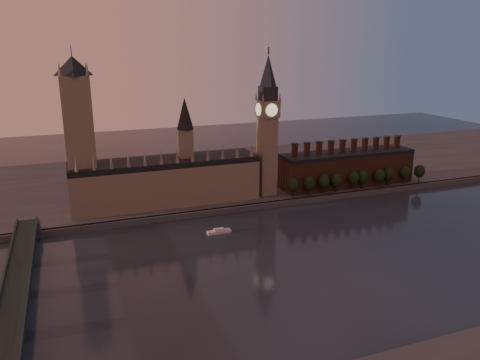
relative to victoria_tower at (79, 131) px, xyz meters
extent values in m
plane|color=black|center=(120.00, -115.00, -59.09)|extent=(900.00, 900.00, 0.00)
cube|color=#48484E|center=(120.00, -25.00, -57.09)|extent=(900.00, 4.00, 4.00)
cube|color=#48484E|center=(120.00, 65.00, -57.09)|extent=(900.00, 180.00, 4.00)
cube|color=#796956|center=(55.00, 0.00, -41.09)|extent=(130.00, 30.00, 28.00)
cube|color=black|center=(55.00, 0.00, -25.09)|extent=(130.00, 30.00, 4.00)
cube|color=#796956|center=(70.00, 0.00, -15.09)|extent=(9.00, 9.00, 24.00)
cone|color=black|center=(70.00, 0.00, 7.91)|extent=(12.00, 12.00, 22.00)
cone|color=#796956|center=(-4.00, -14.00, -18.09)|extent=(2.60, 2.60, 10.00)
cone|color=#796956|center=(6.73, -14.00, -18.09)|extent=(2.60, 2.60, 10.00)
cone|color=#796956|center=(17.45, -14.00, -18.09)|extent=(2.60, 2.60, 10.00)
cone|color=#796956|center=(28.18, -14.00, -18.09)|extent=(2.60, 2.60, 10.00)
cone|color=#796956|center=(38.91, -14.00, -18.09)|extent=(2.60, 2.60, 10.00)
cone|color=#796956|center=(49.64, -14.00, -18.09)|extent=(2.60, 2.60, 10.00)
cone|color=#796956|center=(60.36, -14.00, -18.09)|extent=(2.60, 2.60, 10.00)
cone|color=#796956|center=(71.09, -14.00, -18.09)|extent=(2.60, 2.60, 10.00)
cone|color=#796956|center=(81.82, -14.00, -18.09)|extent=(2.60, 2.60, 10.00)
cone|color=#796956|center=(92.55, -14.00, -18.09)|extent=(2.60, 2.60, 10.00)
cone|color=#796956|center=(103.27, -14.00, -18.09)|extent=(2.60, 2.60, 10.00)
cone|color=#796956|center=(114.00, -14.00, -18.09)|extent=(2.60, 2.60, 10.00)
cube|color=#796956|center=(0.00, 0.00, -10.09)|extent=(18.00, 18.00, 90.00)
cone|color=black|center=(0.00, 0.00, 40.91)|extent=(24.00, 24.00, 12.00)
cylinder|color=#232326|center=(0.00, 0.00, 46.91)|extent=(0.50, 0.50, 12.00)
cone|color=#796956|center=(-8.00, -8.00, 38.91)|extent=(3.00, 3.00, 8.00)
cone|color=#796956|center=(8.00, -8.00, 38.91)|extent=(3.00, 3.00, 8.00)
cone|color=#796956|center=(-8.00, 8.00, 38.91)|extent=(3.00, 3.00, 8.00)
cone|color=#796956|center=(8.00, 8.00, 38.91)|extent=(3.00, 3.00, 8.00)
cube|color=#796956|center=(130.00, -5.00, -26.09)|extent=(12.00, 12.00, 58.00)
cube|color=#796956|center=(130.00, -5.00, 8.91)|extent=(14.00, 14.00, 12.00)
cube|color=#232326|center=(130.00, -5.00, 19.91)|extent=(11.00, 11.00, 10.00)
cone|color=black|center=(130.00, -5.00, 35.91)|extent=(13.00, 13.00, 22.00)
cylinder|color=#232326|center=(130.00, -5.00, 49.41)|extent=(1.00, 1.00, 5.00)
cylinder|color=beige|center=(130.00, -12.20, 8.91)|extent=(9.00, 0.50, 9.00)
cylinder|color=beige|center=(130.00, 2.20, 8.91)|extent=(9.00, 0.50, 9.00)
cylinder|color=beige|center=(122.80, -5.00, 8.91)|extent=(0.50, 9.00, 9.00)
cylinder|color=beige|center=(137.20, -5.00, 8.91)|extent=(0.50, 9.00, 9.00)
cone|color=#796956|center=(123.50, -11.50, 17.91)|extent=(2.00, 2.00, 6.00)
cone|color=#796956|center=(136.50, -11.50, 17.91)|extent=(2.00, 2.00, 6.00)
cone|color=#796956|center=(123.50, 1.50, 17.91)|extent=(2.00, 2.00, 6.00)
cone|color=#796956|center=(136.50, 1.50, 17.91)|extent=(2.00, 2.00, 6.00)
cube|color=#512F1F|center=(200.00, -5.00, -43.09)|extent=(110.00, 25.00, 24.00)
cube|color=black|center=(200.00, -5.00, -29.59)|extent=(110.00, 25.00, 3.00)
cube|color=#512F1F|center=(153.00, -5.00, -23.59)|extent=(3.50, 3.50, 9.00)
cube|color=#232326|center=(153.00, -5.00, -18.59)|extent=(4.20, 4.20, 1.00)
cube|color=#512F1F|center=(163.44, -5.00, -23.59)|extent=(3.50, 3.50, 9.00)
cube|color=#232326|center=(163.44, -5.00, -18.59)|extent=(4.20, 4.20, 1.00)
cube|color=#512F1F|center=(173.89, -5.00, -23.59)|extent=(3.50, 3.50, 9.00)
cube|color=#232326|center=(173.89, -5.00, -18.59)|extent=(4.20, 4.20, 1.00)
cube|color=#512F1F|center=(184.33, -5.00, -23.59)|extent=(3.50, 3.50, 9.00)
cube|color=#232326|center=(184.33, -5.00, -18.59)|extent=(4.20, 4.20, 1.00)
cube|color=#512F1F|center=(194.78, -5.00, -23.59)|extent=(3.50, 3.50, 9.00)
cube|color=#232326|center=(194.78, -5.00, -18.59)|extent=(4.20, 4.20, 1.00)
cube|color=#512F1F|center=(205.22, -5.00, -23.59)|extent=(3.50, 3.50, 9.00)
cube|color=#232326|center=(205.22, -5.00, -18.59)|extent=(4.20, 4.20, 1.00)
cube|color=#512F1F|center=(215.67, -5.00, -23.59)|extent=(3.50, 3.50, 9.00)
cube|color=#232326|center=(215.67, -5.00, -18.59)|extent=(4.20, 4.20, 1.00)
cube|color=#512F1F|center=(226.11, -5.00, -23.59)|extent=(3.50, 3.50, 9.00)
cube|color=#232326|center=(226.11, -5.00, -18.59)|extent=(4.20, 4.20, 1.00)
cube|color=#512F1F|center=(236.56, -5.00, -23.59)|extent=(3.50, 3.50, 9.00)
cube|color=#232326|center=(236.56, -5.00, -18.59)|extent=(4.20, 4.20, 1.00)
cube|color=#512F1F|center=(247.00, -5.00, -23.59)|extent=(3.50, 3.50, 9.00)
cube|color=#232326|center=(247.00, -5.00, -18.59)|extent=(4.20, 4.20, 1.00)
cylinder|color=black|center=(144.58, -19.82, -52.09)|extent=(0.80, 0.80, 6.00)
ellipsoid|color=black|center=(144.58, -19.82, -45.59)|extent=(8.60, 8.60, 10.75)
cylinder|color=black|center=(157.84, -20.62, -52.09)|extent=(0.80, 0.80, 6.00)
ellipsoid|color=black|center=(157.84, -20.62, -45.59)|extent=(8.60, 8.60, 10.75)
cylinder|color=black|center=(170.24, -20.72, -52.09)|extent=(0.80, 0.80, 6.00)
ellipsoid|color=black|center=(170.24, -20.72, -45.59)|extent=(8.60, 8.60, 10.75)
cylinder|color=black|center=(181.02, -20.46, -52.09)|extent=(0.80, 0.80, 6.00)
ellipsoid|color=black|center=(181.02, -20.46, -45.59)|extent=(8.60, 8.60, 10.75)
cylinder|color=black|center=(196.60, -19.94, -52.09)|extent=(0.80, 0.80, 6.00)
ellipsoid|color=black|center=(196.60, -19.94, -45.59)|extent=(8.60, 8.60, 10.75)
cylinder|color=black|center=(205.18, -19.60, -52.09)|extent=(0.80, 0.80, 6.00)
ellipsoid|color=black|center=(205.18, -19.60, -45.59)|extent=(8.60, 8.60, 10.75)
cylinder|color=black|center=(219.80, -21.14, -52.09)|extent=(0.80, 0.80, 6.00)
ellipsoid|color=black|center=(219.80, -21.14, -45.59)|extent=(8.60, 8.60, 10.75)
cylinder|color=black|center=(229.44, -19.87, -52.09)|extent=(0.80, 0.80, 6.00)
ellipsoid|color=black|center=(229.44, -19.87, -45.59)|extent=(8.60, 8.60, 10.75)
cylinder|color=black|center=(245.88, -19.66, -52.09)|extent=(0.80, 0.80, 6.00)
ellipsoid|color=black|center=(245.88, -19.66, -45.59)|extent=(8.60, 8.60, 10.75)
cylinder|color=black|center=(258.96, -21.37, -52.09)|extent=(0.80, 0.80, 6.00)
ellipsoid|color=black|center=(258.96, -21.37, -45.59)|extent=(8.60, 8.60, 10.75)
cube|color=#1D2D29|center=(-35.00, -120.00, -50.09)|extent=(12.00, 200.00, 2.50)
cube|color=#1D2D29|center=(-29.50, -120.00, -48.19)|extent=(1.00, 200.00, 1.30)
cube|color=#48484E|center=(-35.00, -25.00, -52.09)|extent=(14.00, 8.00, 6.00)
cylinder|color=#232326|center=(-35.00, -132.00, -55.21)|extent=(8.00, 8.00, 7.75)
cylinder|color=#232326|center=(-35.00, -98.00, -55.21)|extent=(8.00, 8.00, 7.75)
cylinder|color=#232326|center=(-35.00, -64.00, -55.21)|extent=(8.00, 8.00, 7.75)
cylinder|color=#232326|center=(-35.00, -30.00, -55.21)|extent=(8.00, 8.00, 7.75)
cube|color=silver|center=(75.26, -57.37, -58.23)|extent=(14.94, 4.35, 1.70)
cube|color=silver|center=(75.26, -57.37, -56.74)|extent=(6.41, 3.23, 1.28)
camera|label=1|loc=(-6.84, -314.56, 53.13)|focal=35.00mm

